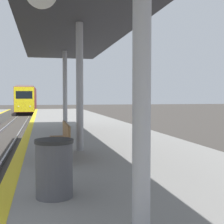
{
  "coord_description": "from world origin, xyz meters",
  "views": [
    {
      "loc": [
        2.26,
        -1.68,
        2.67
      ],
      "look_at": [
        7.05,
        19.41,
        1.59
      ],
      "focal_mm": 50.0,
      "sensor_mm": 36.0,
      "label": 1
    }
  ],
  "objects": [
    {
      "name": "train",
      "position": [
        0.0,
        50.77,
        2.16
      ],
      "size": [
        2.73,
        17.71,
        4.25
      ],
      "color": "black",
      "rests_on": "ground"
    },
    {
      "name": "bench",
      "position": [
        2.77,
        6.63,
        1.54
      ],
      "size": [
        0.44,
        1.94,
        0.92
      ],
      "color": "brown",
      "rests_on": "platform_right"
    },
    {
      "name": "trash_bin",
      "position": [
        2.45,
        3.39,
        1.51
      ],
      "size": [
        0.63,
        0.63,
        0.94
      ],
      "color": "#4C4C51",
      "rests_on": "platform_right"
    },
    {
      "name": "station_canopy",
      "position": [
        3.38,
        7.61,
        4.88
      ],
      "size": [
        3.68,
        17.65,
        4.02
      ],
      "color": "#99999E",
      "rests_on": "platform_right"
    }
  ]
}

